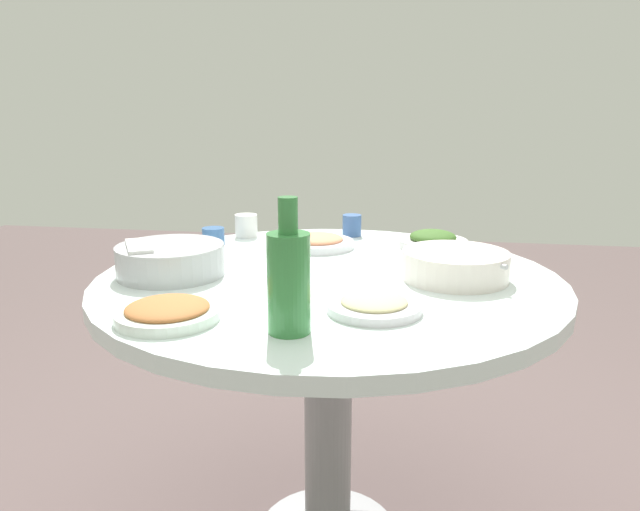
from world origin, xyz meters
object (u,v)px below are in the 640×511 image
Objects in this scene: tea_cup_near at (352,225)px; green_bottle at (289,279)px; dish_noodles at (374,305)px; round_dining_table at (328,326)px; tea_cup_side at (213,236)px; dish_shrimp at (318,242)px; dish_tofu_braise at (168,311)px; rice_bowl at (170,259)px; soup_bowl at (455,266)px; dish_greens at (433,240)px; tea_cup_far at (246,226)px.

green_bottle is at bearing -1.47° from tea_cup_near.
tea_cup_near is (-0.72, -0.12, 0.02)m from dish_noodles.
tea_cup_side is at bearing -124.56° from round_dining_table.
dish_shrimp is 0.85× the size of green_bottle.
round_dining_table is 5.61× the size of dish_tofu_braise.
tea_cup_side is at bearing -150.29° from green_bottle.
tea_cup_side is (-0.52, -0.53, 0.01)m from dish_noodles.
dish_noodles is (0.19, 0.52, -0.03)m from rice_bowl.
dish_tofu_braise is (0.38, -0.57, -0.02)m from soup_bowl.
soup_bowl is 1.01× the size of green_bottle.
tea_cup_near is at bearing -170.20° from dish_noodles.
dish_greens is (-0.35, 0.26, 0.16)m from round_dining_table.
tea_cup_side is (0.13, -0.06, -0.01)m from tea_cup_far.
green_bottle is (0.40, -0.32, 0.07)m from soup_bowl.
dish_noodles is at bearing 21.01° from dish_shrimp.
tea_cup_near is (-0.46, -0.30, 0.00)m from soup_bowl.
dish_greens is at bearing 167.68° from dish_noodles.
tea_cup_far is (-0.11, -0.25, 0.02)m from dish_shrimp.
dish_tofu_braise is 3.06× the size of tea_cup_side.
soup_bowl is at bearing 92.29° from round_dining_table.
dish_greens is at bearing 84.80° from tea_cup_far.
dish_noodles is 0.91× the size of dish_shrimp.
round_dining_table is at bearing 144.30° from dish_tofu_braise.
tea_cup_near is (-0.86, 0.02, -0.07)m from green_bottle.
dish_shrimp is 0.68m from dish_tofu_braise.
dish_greens is 3.09× the size of tea_cup_side.
tea_cup_far is (-0.40, -0.33, 0.17)m from round_dining_table.
green_bottle is at bearing 84.55° from dish_tofu_braise.
dish_greens is 0.66m from tea_cup_side.
rice_bowl is 3.83× the size of tea_cup_near.
dish_tofu_braise is at bearing -95.45° from green_bottle.
rice_bowl reaches higher than dish_shrimp.
rice_bowl reaches higher than dish_noodles.
tea_cup_near reaches higher than dish_shrimp.
rice_bowl is 1.03× the size of soup_bowl.
dish_tofu_braise is 0.81× the size of green_bottle.
tea_cup_far is (-0.66, -0.46, 0.02)m from dish_noodles.
dish_greens reaches higher than round_dining_table.
tea_cup_near reaches higher than tea_cup_side.
tea_cup_far is (-0.77, -0.06, 0.02)m from dish_tofu_braise.
dish_noodles is at bearing 45.09° from tea_cup_side.
round_dining_table is 0.55m from tea_cup_far.
green_bottle is at bearing 21.51° from tea_cup_far.
tea_cup_near reaches higher than dish_tofu_braise.
soup_bowl is 1.30× the size of dish_noodles.
rice_bowl is 3.95× the size of tea_cup_side.
soup_bowl is 1.19× the size of dish_shrimp.
round_dining_table is at bearing 39.20° from tea_cup_far.
dish_greens is 1.01× the size of dish_tofu_braise.
tea_cup_near is at bearing 116.48° from tea_cup_side.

